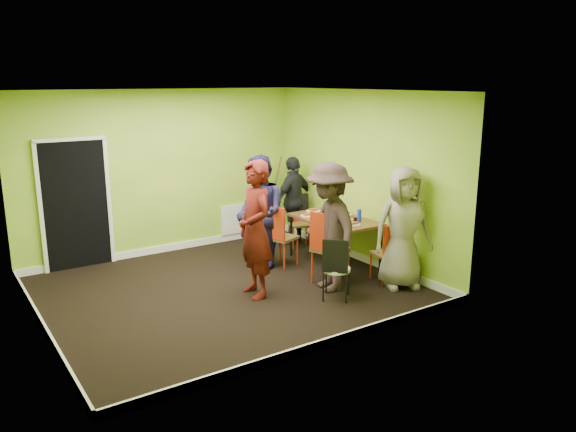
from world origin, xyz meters
name	(u,v)px	position (x,y,z in m)	size (l,w,h in m)	color
ground	(227,289)	(0.00, 0.00, 0.00)	(5.00, 5.00, 0.00)	black
room_walls	(223,223)	(-0.02, 0.04, 0.99)	(5.04, 4.54, 2.82)	#7DAA2B
dining_table	(335,222)	(2.05, 0.12, 0.70)	(0.90, 1.50, 0.75)	black
chair_left_far	(279,233)	(1.17, 0.44, 0.57)	(0.54, 0.54, 1.01)	red
chair_left_near	(327,244)	(1.34, -0.59, 0.61)	(0.57, 0.57, 1.09)	red
chair_back_end	(298,209)	(2.15, 1.32, 0.66)	(0.52, 0.56, 0.93)	red
chair_front_end	(389,249)	(2.15, -1.05, 0.51)	(0.43, 0.43, 0.91)	red
chair_bentwood	(336,266)	(1.06, -1.17, 0.49)	(0.49, 0.49, 0.89)	black
easel	(266,198)	(1.89, 2.02, 0.77)	(0.63, 0.59, 1.56)	brown
plate_near_left	(307,216)	(1.78, 0.51, 0.76)	(0.23, 0.23, 0.01)	white
plate_near_right	(337,224)	(1.82, -0.23, 0.76)	(0.23, 0.23, 0.01)	white
plate_far_back	(313,211)	(2.06, 0.72, 0.76)	(0.25, 0.25, 0.01)	white
plate_far_front	(354,224)	(2.04, -0.36, 0.76)	(0.21, 0.21, 0.01)	white
plate_wall_back	(345,214)	(2.37, 0.24, 0.76)	(0.21, 0.21, 0.01)	white
plate_wall_front	(349,218)	(2.24, -0.01, 0.76)	(0.22, 0.22, 0.01)	white
thermos	(336,213)	(2.03, 0.06, 0.85)	(0.08, 0.08, 0.21)	white
blue_bottle	(359,215)	(2.24, -0.26, 0.85)	(0.07, 0.07, 0.20)	#1A34C5
orange_bottle	(322,215)	(1.92, 0.29, 0.79)	(0.04, 0.04, 0.09)	red
glass_mid	(322,214)	(1.95, 0.34, 0.80)	(0.06, 0.06, 0.09)	black
glass_back	(328,209)	(2.23, 0.53, 0.80)	(0.07, 0.07, 0.10)	black
glass_front	(355,221)	(2.10, -0.33, 0.80)	(0.06, 0.06, 0.11)	black
cup_a	(339,219)	(1.96, -0.11, 0.80)	(0.12, 0.12, 0.09)	white
cup_b	(346,214)	(2.27, 0.09, 0.80)	(0.11, 0.11, 0.10)	white
person_standing	(255,229)	(0.24, -0.41, 0.95)	(0.70, 0.46, 1.91)	#4E110D
person_left_far	(260,213)	(0.91, 0.58, 0.90)	(0.88, 0.69, 1.81)	#1B1638
person_left_near	(329,227)	(1.23, -0.78, 0.92)	(1.19, 0.69, 1.85)	#2E201E
person_back_end	(294,200)	(2.13, 1.43, 0.80)	(0.94, 0.39, 1.61)	black
person_front_end	(403,228)	(2.18, -1.28, 0.89)	(0.87, 0.56, 1.77)	gray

